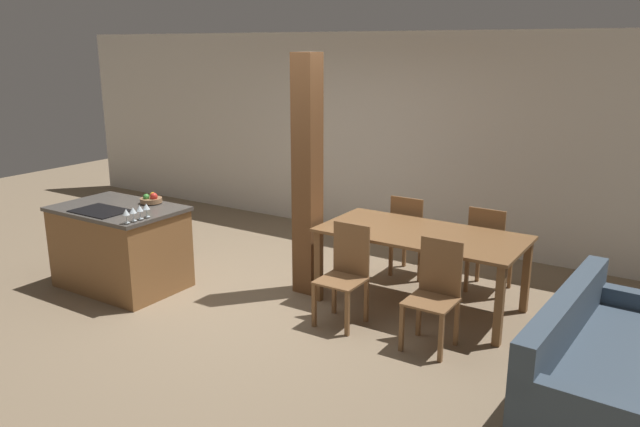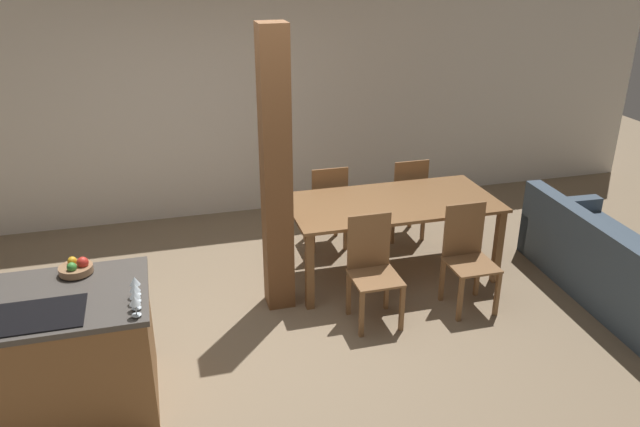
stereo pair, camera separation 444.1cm
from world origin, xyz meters
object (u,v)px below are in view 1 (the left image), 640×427
(kitchen_island, at_px, (120,247))
(wine_glass_near, at_px, (126,213))
(wine_glass_end, at_px, (146,207))
(couch, at_px, (603,369))
(dining_chair_near_left, at_px, (345,273))
(wine_glass_far, at_px, (140,209))
(timber_post, at_px, (307,177))
(wine_glass_middle, at_px, (133,211))
(dining_chair_near_right, at_px, (435,293))
(dining_table, at_px, (421,241))
(dining_chair_far_left, at_px, (410,235))
(dining_chair_far_right, at_px, (488,249))
(fruit_bowl, at_px, (151,199))

(kitchen_island, height_order, wine_glass_near, wine_glass_near)
(wine_glass_end, relative_size, couch, 0.07)
(dining_chair_near_left, bearing_deg, wine_glass_end, -160.95)
(wine_glass_far, bearing_deg, wine_glass_near, -90.00)
(timber_post, bearing_deg, wine_glass_middle, -132.53)
(wine_glass_near, bearing_deg, wine_glass_end, 90.00)
(wine_glass_far, xyz_separation_m, dining_chair_near_right, (2.77, 0.74, -0.51))
(wine_glass_middle, xyz_separation_m, dining_table, (2.33, 1.53, -0.32))
(wine_glass_near, distance_m, wine_glass_end, 0.25)
(wine_glass_far, xyz_separation_m, dining_chair_far_left, (1.89, 2.16, -0.51))
(dining_chair_near_right, xyz_separation_m, couch, (1.39, -0.19, -0.21))
(dining_chair_near_left, height_order, couch, dining_chair_near_left)
(wine_glass_end, distance_m, dining_chair_far_right, 3.50)
(fruit_bowl, xyz_separation_m, wine_glass_end, (0.40, -0.43, 0.06))
(kitchen_island, relative_size, dining_chair_near_right, 1.43)
(wine_glass_near, relative_size, dining_chair_near_left, 0.14)
(fruit_bowl, relative_size, dining_chair_near_right, 0.25)
(kitchen_island, height_order, wine_glass_middle, wine_glass_middle)
(kitchen_island, relative_size, fruit_bowl, 5.75)
(kitchen_island, xyz_separation_m, dining_table, (2.92, 1.24, 0.23))
(dining_chair_near_right, distance_m, dining_chair_far_left, 1.68)
(kitchen_island, xyz_separation_m, dining_chair_near_left, (2.48, 0.53, 0.04))
(dining_chair_near_right, bearing_deg, wine_glass_end, -166.79)
(dining_table, bearing_deg, wine_glass_end, -149.69)
(dining_table, xyz_separation_m, dining_chair_far_left, (-0.44, 0.71, -0.19))
(wine_glass_end, bearing_deg, dining_chair_near_left, 19.05)
(dining_chair_near_right, bearing_deg, couch, -7.74)
(wine_glass_near, xyz_separation_m, wine_glass_end, (0.00, 0.25, 0.00))
(dining_chair_far_left, bearing_deg, couch, 144.78)
(dining_chair_far_right, bearing_deg, wine_glass_end, 36.77)
(kitchen_island, relative_size, wine_glass_end, 9.86)
(fruit_bowl, distance_m, timber_post, 1.73)
(fruit_bowl, relative_size, dining_chair_far_right, 0.25)
(fruit_bowl, height_order, dining_chair_far_right, fruit_bowl)
(wine_glass_far, height_order, wine_glass_end, same)
(kitchen_island, distance_m, wine_glass_near, 0.89)
(kitchen_island, bearing_deg, wine_glass_near, -32.32)
(kitchen_island, xyz_separation_m, dining_chair_far_right, (3.37, 1.95, 0.04))
(dining_chair_far_left, bearing_deg, dining_chair_far_right, -180.00)
(dining_chair_far_left, relative_size, timber_post, 0.38)
(dining_chair_near_right, distance_m, couch, 1.42)
(dining_chair_near_right, relative_size, dining_chair_far_right, 1.00)
(wine_glass_far, bearing_deg, dining_chair_far_right, 37.86)
(wine_glass_near, bearing_deg, timber_post, 49.29)
(couch, distance_m, timber_post, 3.22)
(wine_glass_middle, distance_m, timber_post, 1.74)
(fruit_bowl, bearing_deg, dining_chair_far_right, 27.42)
(fruit_bowl, distance_m, wine_glass_far, 0.65)
(dining_chair_far_right, distance_m, couch, 2.14)
(dining_chair_far_right, bearing_deg, fruit_bowl, 27.42)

